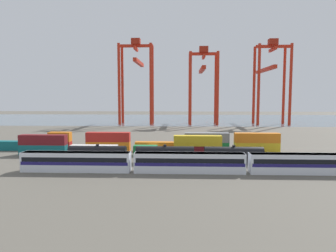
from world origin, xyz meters
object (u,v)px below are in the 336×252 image
object	(u,v)px
shipping_container_2	(94,150)
gantry_crane_west	(137,73)
shipping_container_7	(60,146)
passenger_train	(189,162)
shipping_container_6	(13,146)
shipping_container_14	(257,147)
gantry_crane_central	(203,77)
shipping_container_12	(207,147)
shipping_container_4	(198,151)
freight_tank_row	(165,155)
gantry_crane_east	(270,74)

from	to	relation	value
shipping_container_2	gantry_crane_west	bearing A→B (deg)	91.61
shipping_container_7	passenger_train	bearing A→B (deg)	-34.11
shipping_container_6	shipping_container_7	world-z (taller)	same
shipping_container_14	gantry_crane_central	size ratio (longest dim) A/B	0.28
shipping_container_7	shipping_container_12	distance (m)	40.84
shipping_container_4	gantry_crane_central	distance (m)	101.28
freight_tank_row	shipping_container_2	bearing A→B (deg)	154.31
shipping_container_6	shipping_container_12	xyz separation A→B (m)	(54.45, 0.00, 0.00)
freight_tank_row	shipping_container_14	distance (m)	28.76
shipping_container_6	shipping_container_7	size ratio (longest dim) A/B	2.00
shipping_container_14	gantry_crane_east	world-z (taller)	gantry_crane_east
shipping_container_4	shipping_container_14	xyz separation A→B (m)	(16.41, 6.41, 0.00)
shipping_container_6	gantry_crane_central	xyz separation A→B (m)	(59.66, 91.48, 24.71)
shipping_container_4	shipping_container_7	world-z (taller)	same
shipping_container_7	gantry_crane_central	world-z (taller)	gantry_crane_central
gantry_crane_east	passenger_train	bearing A→B (deg)	-112.42
passenger_train	freight_tank_row	size ratio (longest dim) A/B	1.53
shipping_container_12	gantry_crane_east	xyz separation A→B (m)	(42.57, 92.13, 26.47)
passenger_train	shipping_container_7	bearing A→B (deg)	145.89
shipping_container_6	gantry_crane_east	xyz separation A→B (m)	(97.03, 92.13, 26.47)
passenger_train	gantry_crane_west	distance (m)	121.39
freight_tank_row	shipping_container_7	world-z (taller)	freight_tank_row
shipping_container_2	shipping_container_4	world-z (taller)	same
gantry_crane_central	freight_tank_row	bearing A→B (deg)	-98.42
passenger_train	gantry_crane_east	bearing A→B (deg)	67.58
freight_tank_row	shipping_container_14	bearing A→B (deg)	32.51
shipping_container_6	gantry_crane_west	world-z (taller)	gantry_crane_west
passenger_train	shipping_container_6	xyz separation A→B (m)	(-49.10, 24.03, -0.84)
passenger_train	shipping_container_2	bearing A→B (deg)	143.79
shipping_container_14	gantry_crane_east	xyz separation A→B (m)	(28.96, 92.13, 26.47)
shipping_container_12	gantry_crane_central	world-z (taller)	gantry_crane_central
shipping_container_2	shipping_container_7	distance (m)	13.10
shipping_container_12	gantry_crane_east	distance (m)	104.89
gantry_crane_west	passenger_train	bearing A→B (deg)	-76.91
shipping_container_14	shipping_container_7	bearing A→B (deg)	180.00
shipping_container_12	gantry_crane_central	bearing A→B (deg)	86.74
shipping_container_6	shipping_container_7	xyz separation A→B (m)	(13.61, 0.00, 0.00)
passenger_train	shipping_container_14	xyz separation A→B (m)	(18.97, 24.03, -0.84)
gantry_crane_west	shipping_container_2	bearing A→B (deg)	-88.39
shipping_container_2	shipping_container_12	bearing A→B (deg)	12.30
passenger_train	shipping_container_6	size ratio (longest dim) A/B	5.54
freight_tank_row	shipping_container_4	world-z (taller)	freight_tank_row
shipping_container_7	shipping_container_14	bearing A→B (deg)	0.00
freight_tank_row	shipping_container_14	size ratio (longest dim) A/B	3.63
shipping_container_6	shipping_container_4	bearing A→B (deg)	-7.08
passenger_train	shipping_container_4	world-z (taller)	passenger_train
passenger_train	shipping_container_7	world-z (taller)	passenger_train
passenger_train	shipping_container_6	world-z (taller)	passenger_train
shipping_container_4	shipping_container_7	bearing A→B (deg)	170.43
shipping_container_2	shipping_container_6	bearing A→B (deg)	165.63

